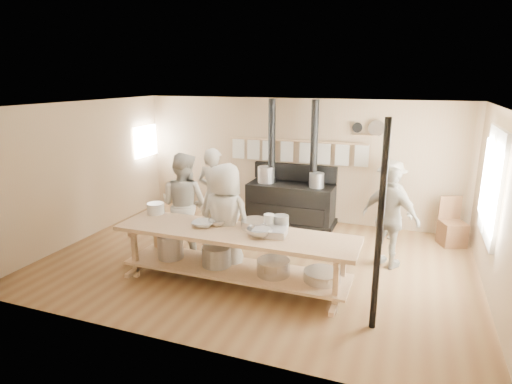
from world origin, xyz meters
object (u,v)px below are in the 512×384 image
Objects in this scene: cook_center at (225,220)px; cook_by_window at (390,200)px; chair at (452,231)px; roasting_pan at (270,232)px; cook_left at (184,204)px; cook_right at (390,218)px; stove at (291,199)px; prep_table at (234,252)px; cook_far_left at (214,195)px.

cook_by_window is at bearing -125.75° from cook_center.
chair is (1.14, 0.02, -0.50)m from cook_by_window.
cook_left is at bearing 157.45° from roasting_pan.
cook_right is at bearing -149.11° from chair.
stove is 0.72× the size of prep_table.
cook_by_window is at bearing -4.75° from stove.
cook_far_left is 3.36m from cook_by_window.
cook_far_left is 0.99× the size of cook_left.
chair is at bearing -158.32° from cook_far_left.
prep_table is 1.99× the size of cook_left.
cook_right reaches higher than cook_by_window.
cook_far_left is 2.00× the size of chair.
cook_far_left is 1.17× the size of cook_by_window.
cook_center is (0.81, -1.27, 0.00)m from cook_far_left.
prep_table is 1.54m from cook_left.
cook_right is at bearing -177.18° from cook_far_left.
cook_right is (2.10, 1.46, 0.31)m from prep_table.
chair is 1.93× the size of roasting_pan.
cook_left is 3.90× the size of roasting_pan.
cook_left reaches higher than cook_center.
cook_by_window is 3.19m from roasting_pan.
stove is 2.63m from cook_right.
cook_left reaches higher than roasting_pan.
chair is at bearing 42.29° from prep_table.
stove is 3.06m from roasting_pan.
cook_by_window is 3.29× the size of roasting_pan.
stove reaches higher than cook_far_left.
prep_table is (-0.00, -3.02, -0.00)m from stove.
cook_center is 3.85× the size of roasting_pan.
chair is at bearing -2.74° from stove.
cook_by_window is at bearing 62.45° from roasting_pan.
chair reaches higher than prep_table.
cook_left is 3.44m from cook_right.
prep_table is 7.78× the size of roasting_pan.
roasting_pan is (0.54, -2.99, 0.38)m from stove.
cook_right is (2.37, 1.17, -0.06)m from cook_center.
cook_left is (-1.28, -2.23, 0.38)m from stove.
prep_table is at bearing 129.32° from cook_far_left.
chair is at bearing 29.02° from cook_by_window.
prep_table is at bearing 138.66° from cook_center.
stove is 3.02m from prep_table.
cook_far_left is at bearing 136.81° from roasting_pan.
chair is (4.24, 1.31, -0.63)m from cook_far_left.
cook_far_left reaches higher than cook_right.
cook_left reaches higher than cook_right.
cook_center is at bearing 132.64° from prep_table.
cook_far_left and cook_center have the same top height.
cook_center is 1.17× the size of cook_by_window.
roasting_pan is at bearing -89.37° from cook_by_window.
cook_right reaches higher than prep_table.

